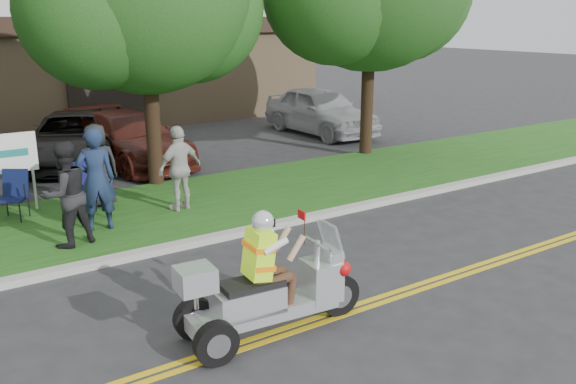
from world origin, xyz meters
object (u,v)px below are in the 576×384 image
spectator_adult_mid (65,194)px  trike_scooter (266,292)px  lawn_chair_b (83,187)px  parked_car_far_right (321,111)px  spectator_adult_left (96,180)px  spectator_adult_right (180,168)px  parked_car_right (129,139)px  lawn_chair_a (14,191)px  parked_car_mid (74,138)px

spectator_adult_mid → trike_scooter: bearing=91.4°
trike_scooter → lawn_chair_b: (-0.65, 5.85, 0.14)m
spectator_adult_mid → parked_car_far_right: bearing=-163.0°
spectator_adult_left → lawn_chair_b: bearing=-79.5°
parked_car_far_right → spectator_adult_left: bearing=-148.6°
spectator_adult_right → parked_car_right: (0.67, 4.95, -0.27)m
trike_scooter → spectator_adult_mid: bearing=111.2°
spectator_adult_right → parked_car_right: size_ratio=0.36×
lawn_chair_a → parked_car_far_right: parked_car_far_right is taller
spectator_adult_right → parked_car_right: spectator_adult_right is taller
lawn_chair_b → parked_car_mid: parked_car_mid is taller
trike_scooter → spectator_adult_mid: size_ratio=1.40×
parked_car_mid → parked_car_right: 1.61m
trike_scooter → parked_car_mid: bearing=91.6°
spectator_adult_mid → parked_car_mid: (1.93, 6.80, -0.32)m
trike_scooter → parked_car_right: size_ratio=0.52×
trike_scooter → parked_car_right: 10.42m
spectator_adult_mid → parked_car_far_right: spectator_adult_mid is taller
spectator_adult_mid → spectator_adult_right: (2.52, 0.85, -0.05)m
lawn_chair_b → parked_car_right: 5.07m
spectator_adult_left → parked_car_right: (2.49, 5.26, -0.36)m
spectator_adult_left → spectator_adult_mid: 0.88m
spectator_adult_left → parked_car_mid: 6.39m
parked_car_far_right → spectator_adult_right: bearing=-144.5°
lawn_chair_a → lawn_chair_b: (1.16, -0.77, 0.09)m
spectator_adult_mid → spectator_adult_right: size_ratio=1.05×
parked_car_mid → spectator_adult_mid: bearing=-82.9°
spectator_adult_mid → parked_car_mid: bearing=-121.0°
spectator_adult_right → spectator_adult_left: bearing=-4.8°
spectator_adult_left → spectator_adult_right: 1.85m
lawn_chair_b → spectator_adult_left: spectator_adult_left is taller
lawn_chair_a → parked_car_far_right: 11.72m
lawn_chair_a → spectator_adult_mid: 2.25m
trike_scooter → parked_car_mid: (0.60, 11.26, 0.12)m
spectator_adult_left → parked_car_far_right: 11.40m
spectator_adult_mid → spectator_adult_right: bearing=-176.6°
spectator_adult_left → parked_car_right: bearing=-106.5°
lawn_chair_a → parked_car_mid: bearing=97.0°
lawn_chair_a → parked_car_far_right: (10.87, 4.39, 0.18)m
spectator_adult_right → parked_car_mid: spectator_adult_right is taller
lawn_chair_a → lawn_chair_b: lawn_chair_b is taller
trike_scooter → lawn_chair_a: 6.87m
spectator_adult_right → parked_car_far_right: size_ratio=0.36×
lawn_chair_a → spectator_adult_mid: bearing=-42.8°
trike_scooter → spectator_adult_left: (-0.63, 5.00, 0.48)m
parked_car_mid → trike_scooter: bearing=-70.2°
trike_scooter → spectator_adult_right: bearing=82.0°
spectator_adult_left → spectator_adult_mid: bearing=46.7°
lawn_chair_b → spectator_adult_right: spectator_adult_right is taller
lawn_chair_b → spectator_adult_left: 0.91m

